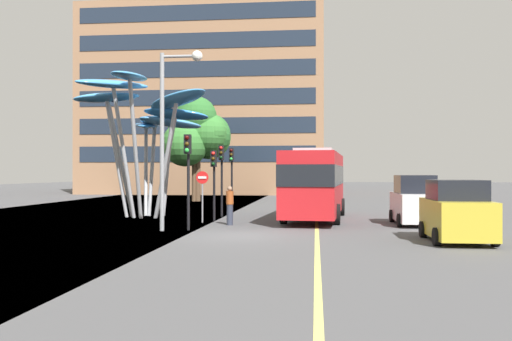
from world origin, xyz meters
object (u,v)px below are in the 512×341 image
traffic_light_kerb_near (188,161)px  pedestrian (230,205)px  traffic_light_opposite (232,166)px  car_parked_near (456,213)px  traffic_light_kerb_far (214,170)px  car_parked_mid (415,202)px  street_lamp (172,115)px  traffic_light_island_mid (221,165)px  no_entry_sign (202,188)px  red_bus (315,181)px  leaf_sculpture (145,111)px

traffic_light_kerb_near → pedestrian: size_ratio=2.24×
traffic_light_opposite → car_parked_near: 16.91m
traffic_light_kerb_far → car_parked_mid: bearing=-6.0°
car_parked_near → street_lamp: 11.61m
traffic_light_island_mid → traffic_light_opposite: (-0.00, 3.66, 0.01)m
traffic_light_island_mid → street_lamp: street_lamp is taller
traffic_light_opposite → car_parked_near: traffic_light_opposite is taller
traffic_light_opposite → no_entry_sign: 7.29m
red_bus → traffic_light_opposite: size_ratio=2.56×
red_bus → traffic_light_kerb_far: red_bus is taller
traffic_light_kerb_far → traffic_light_opposite: size_ratio=0.90×
traffic_light_opposite → no_entry_sign: traffic_light_opposite is taller
traffic_light_opposite → street_lamp: (-0.78, -11.16, 1.94)m
traffic_light_kerb_near → car_parked_mid: 10.60m
car_parked_near → no_entry_sign: 12.10m
red_bus → traffic_light_opposite: (-5.05, 4.97, 0.84)m
street_lamp → traffic_light_opposite: bearing=86.0°
traffic_light_kerb_far → car_parked_near: size_ratio=0.91×
car_parked_mid → street_lamp: bearing=-159.4°
red_bus → car_parked_near: red_bus is taller
leaf_sculpture → traffic_light_kerb_near: 7.90m
no_entry_sign → traffic_light_island_mid: bearing=84.7°
traffic_light_island_mid → car_parked_mid: traffic_light_island_mid is taller
red_bus → leaf_sculpture: 9.79m
leaf_sculpture → pedestrian: bearing=-36.1°
car_parked_mid → leaf_sculpture: bearing=168.8°
traffic_light_kerb_far → pedestrian: (1.12, -2.07, -1.64)m
traffic_light_kerb_near → car_parked_near: size_ratio=1.04×
traffic_light_island_mid → street_lamp: (-0.79, -7.51, 1.95)m
traffic_light_opposite → car_parked_mid: bearing=-37.0°
traffic_light_kerb_far → pedestrian: bearing=-61.5°
no_entry_sign → car_parked_mid: bearing=-0.4°
traffic_light_opposite → pedestrian: size_ratio=2.19×
car_parked_mid → pedestrian: 8.50m
car_parked_mid → pedestrian: car_parked_mid is taller
street_lamp → pedestrian: (1.97, 2.84, -3.85)m
car_parked_near → car_parked_mid: car_parked_mid is taller
red_bus → pedestrian: 5.23m
traffic_light_opposite → traffic_light_island_mid: bearing=-90.0°
red_bus → traffic_light_island_mid: traffic_light_island_mid is taller
traffic_light_kerb_far → car_parked_mid: (9.56, -1.00, -1.47)m
car_parked_near → pedestrian: 10.21m
pedestrian → no_entry_sign: bearing=143.2°
traffic_light_opposite → pedestrian: traffic_light_opposite is taller
traffic_light_kerb_near → traffic_light_opposite: (0.18, 10.87, -0.06)m
traffic_light_opposite → leaf_sculpture: bearing=-131.3°
street_lamp → no_entry_sign: size_ratio=3.00×
traffic_light_kerb_near → traffic_light_island_mid: bearing=88.6°
leaf_sculpture → traffic_light_island_mid: 5.01m
pedestrian → no_entry_sign: size_ratio=0.72×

